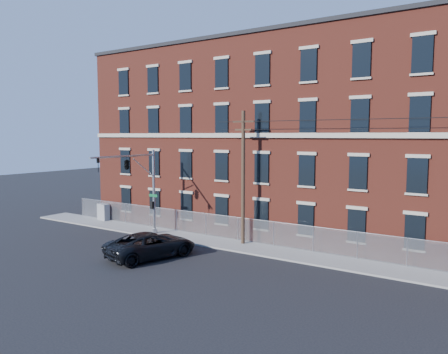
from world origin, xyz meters
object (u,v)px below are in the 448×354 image
at_px(pickup_truck, 151,245).
at_px(utility_cabinet, 103,212).
at_px(utility_pole_near, 243,175).
at_px(traffic_signal_mast, 133,173).

xyz_separation_m(pickup_truck, utility_cabinet, (-12.53, 6.76, 0.03)).
bearing_deg(pickup_truck, utility_pole_near, -101.86).
bearing_deg(pickup_truck, traffic_signal_mast, -16.18).
distance_m(utility_pole_near, pickup_truck, 8.51).
bearing_deg(utility_pole_near, traffic_signal_mast, -156.86).
height_order(traffic_signal_mast, utility_cabinet, traffic_signal_mast).
distance_m(traffic_signal_mast, utility_cabinet, 9.94).
bearing_deg(utility_cabinet, traffic_signal_mast, -17.75).
distance_m(pickup_truck, utility_cabinet, 14.23).
height_order(traffic_signal_mast, pickup_truck, traffic_signal_mast).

